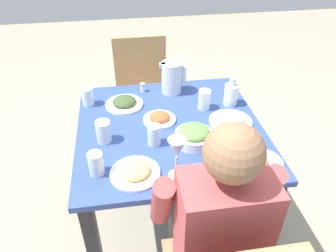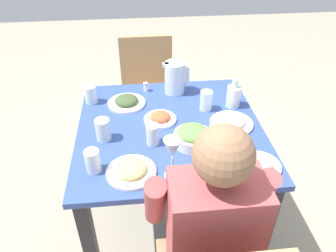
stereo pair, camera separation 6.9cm
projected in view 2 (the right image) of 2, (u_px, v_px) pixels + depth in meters
ground_plane at (170, 215)px, 2.10m from camera, size 8.00×8.00×0.00m
dining_table at (170, 143)px, 1.75m from camera, size 0.95×0.95×0.71m
chair_far at (148, 90)px, 2.43m from camera, size 0.40×0.40×0.87m
diner_near at (207, 223)px, 1.28m from camera, size 0.48×0.53×1.17m
water_pitcher at (175, 78)px, 1.92m from camera, size 0.16×0.12×0.19m
salad_bowl at (193, 136)px, 1.56m from camera, size 0.18×0.18×0.09m
plate_fries at (131, 170)px, 1.40m from camera, size 0.22×0.22×0.05m
plate_dolmas at (127, 102)px, 1.85m from camera, size 0.21×0.21×0.05m
plate_yoghurt at (232, 122)px, 1.69m from camera, size 0.22×0.22×0.05m
plate_beans at (259, 165)px, 1.43m from camera, size 0.19×0.19×0.04m
plate_rice_curry at (160, 118)px, 1.72m from camera, size 0.17×0.17×0.05m
water_glass_near_right at (91, 94)px, 1.85m from camera, size 0.07×0.07×0.10m
water_glass_far_right at (93, 161)px, 1.39m from camera, size 0.07×0.07×0.11m
water_glass_near_left at (153, 134)px, 1.55m from camera, size 0.06×0.06×0.10m
water_glass_by_pitcher at (206, 101)px, 1.79m from camera, size 0.07×0.07×0.11m
water_glass_center at (103, 130)px, 1.58m from camera, size 0.07×0.07×0.11m
wine_glass at (172, 151)px, 1.32m from camera, size 0.08×0.08×0.20m
oil_carafe at (233, 97)px, 1.82m from camera, size 0.08×0.08×0.16m
salt_shaker at (146, 87)px, 1.97m from camera, size 0.03×0.03×0.05m
fork_near at (255, 170)px, 1.42m from camera, size 0.17×0.07×0.01m
knife_near at (212, 175)px, 1.40m from camera, size 0.18×0.08×0.01m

